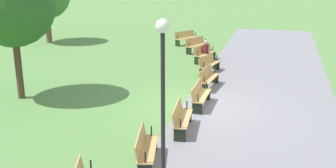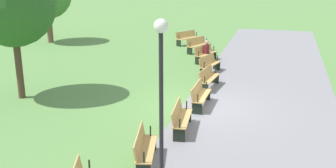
% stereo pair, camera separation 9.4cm
% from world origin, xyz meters
% --- Properties ---
extents(ground_plane, '(120.00, 120.00, 0.00)m').
position_xyz_m(ground_plane, '(0.00, 0.00, 0.00)').
color(ground_plane, '#5B8C47').
extents(path_paving, '(39.19, 5.81, 0.01)m').
position_xyz_m(path_paving, '(0.00, 2.17, 0.00)').
color(path_paving, gray).
rests_on(path_paving, ground).
extents(bench_0, '(1.78, 1.34, 0.89)m').
position_xyz_m(bench_0, '(-11.78, -3.38, 0.47)').
color(bench_0, tan).
rests_on(bench_0, ground).
extents(bench_1, '(1.82, 1.19, 0.89)m').
position_xyz_m(bench_1, '(-9.60, -2.21, 0.47)').
color(bench_1, tan).
rests_on(bench_1, ground).
extents(bench_2, '(1.85, 1.03, 0.89)m').
position_xyz_m(bench_2, '(-7.30, -1.28, 0.47)').
color(bench_2, tan).
rests_on(bench_2, ground).
extents(bench_3, '(1.85, 0.85, 0.89)m').
position_xyz_m(bench_3, '(-4.92, -0.61, 0.47)').
color(bench_3, tan).
rests_on(bench_3, ground).
extents(bench_4, '(1.84, 0.67, 0.89)m').
position_xyz_m(bench_4, '(-2.47, -0.20, 0.47)').
color(bench_4, tan).
rests_on(bench_4, ground).
extents(bench_5, '(1.79, 0.47, 0.89)m').
position_xyz_m(bench_5, '(0.00, -0.07, 0.47)').
color(bench_5, tan).
rests_on(bench_5, ground).
extents(bench_6, '(1.84, 0.67, 0.89)m').
position_xyz_m(bench_6, '(2.47, -0.20, 0.47)').
color(bench_6, tan).
rests_on(bench_6, ground).
extents(bench_7, '(1.85, 0.85, 0.89)m').
position_xyz_m(bench_7, '(4.92, -0.61, 0.47)').
color(bench_7, tan).
rests_on(bench_7, ground).
extents(person_seated, '(0.46, 0.59, 1.20)m').
position_xyz_m(person_seated, '(-7.29, -1.13, 0.64)').
color(person_seated, maroon).
rests_on(person_seated, ground).
extents(tree_0, '(3.33, 3.33, 5.46)m').
position_xyz_m(tree_0, '(0.95, -7.29, 3.78)').
color(tree_0, '#4C3828').
rests_on(tree_0, ground).
extents(lamp_post, '(0.32, 0.32, 4.17)m').
position_xyz_m(lamp_post, '(6.09, 0.24, 2.89)').
color(lamp_post, black).
rests_on(lamp_post, ground).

